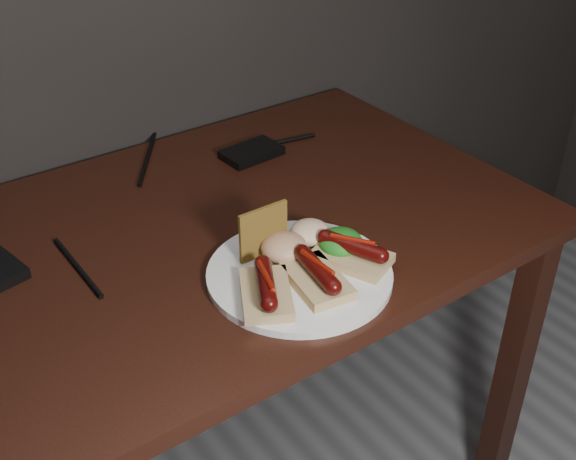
# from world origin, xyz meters

# --- Properties ---
(desk) EXTENTS (1.40, 0.70, 0.75)m
(desk) POSITION_xyz_m (0.00, 1.38, 0.66)
(desk) COLOR black
(desk) RESTS_ON ground
(hard_drive) EXTENTS (0.12, 0.08, 0.02)m
(hard_drive) POSITION_xyz_m (0.34, 1.56, 0.76)
(hard_drive) COLOR black
(hard_drive) RESTS_ON desk
(desk_cables) EXTENTS (1.04, 0.45, 0.01)m
(desk_cables) POSITION_xyz_m (-0.02, 1.54, 0.75)
(desk_cables) COLOR black
(desk_cables) RESTS_ON desk
(plate) EXTENTS (0.35, 0.35, 0.01)m
(plate) POSITION_xyz_m (0.19, 1.18, 0.76)
(plate) COLOR white
(plate) RESTS_ON desk
(bread_sausage_left) EXTENTS (0.12, 0.13, 0.04)m
(bread_sausage_left) POSITION_xyz_m (0.11, 1.16, 0.78)
(bread_sausage_left) COLOR #E3BF85
(bread_sausage_left) RESTS_ON plate
(bread_sausage_center) EXTENTS (0.09, 0.12, 0.04)m
(bread_sausage_center) POSITION_xyz_m (0.19, 1.14, 0.78)
(bread_sausage_center) COLOR #E3BF85
(bread_sausage_center) RESTS_ON plate
(bread_sausage_right) EXTENTS (0.11, 0.13, 0.04)m
(bread_sausage_right) POSITION_xyz_m (0.27, 1.16, 0.78)
(bread_sausage_right) COLOR #E3BF85
(bread_sausage_right) RESTS_ON plate
(crispbread) EXTENTS (0.09, 0.01, 0.08)m
(crispbread) POSITION_xyz_m (0.17, 1.25, 0.80)
(crispbread) COLOR olive
(crispbread) RESTS_ON plate
(salad_greens) EXTENTS (0.07, 0.07, 0.04)m
(salad_greens) POSITION_xyz_m (0.27, 1.18, 0.78)
(salad_greens) COLOR #164F0F
(salad_greens) RESTS_ON plate
(salsa_mound) EXTENTS (0.07, 0.07, 0.04)m
(salsa_mound) POSITION_xyz_m (0.19, 1.22, 0.78)
(salsa_mound) COLOR maroon
(salsa_mound) RESTS_ON plate
(coleslaw_mound) EXTENTS (0.06, 0.06, 0.04)m
(coleslaw_mound) POSITION_xyz_m (0.25, 1.24, 0.78)
(coleslaw_mound) COLOR white
(coleslaw_mound) RESTS_ON plate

